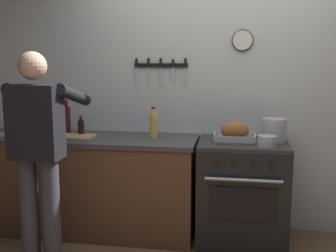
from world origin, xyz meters
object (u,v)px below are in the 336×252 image
object	(u,v)px
roasting_pan	(235,132)
bottle_cooking_oil	(153,125)
saucepan	(267,141)
cutting_board	(74,137)
stove	(242,192)
person_cook	(38,146)
stock_pot	(274,130)
bottle_wine_red	(67,119)
bottle_soy_sauce	(81,128)

from	to	relation	value
roasting_pan	bottle_cooking_oil	size ratio (longest dim) A/B	1.26
roasting_pan	saucepan	distance (m)	0.31
cutting_board	saucepan	bearing A→B (deg)	-2.78
stove	cutting_board	bearing A→B (deg)	-177.08
person_cook	stock_pot	distance (m)	1.95
stock_pot	roasting_pan	bearing A→B (deg)	-170.60
stock_pot	cutting_board	size ratio (longest dim) A/B	0.58
person_cook	saucepan	world-z (taller)	person_cook
stove	bottle_cooking_oil	xyz separation A→B (m)	(-0.80, 0.05, 0.57)
stock_pot	saucepan	size ratio (longest dim) A/B	1.32
bottle_wine_red	roasting_pan	bearing A→B (deg)	-5.91
person_cook	cutting_board	xyz separation A→B (m)	(0.04, 0.60, -0.04)
stove	stock_pot	world-z (taller)	stock_pot
roasting_pan	saucepan	bearing A→B (deg)	-30.55
stove	bottle_cooking_oil	size ratio (longest dim) A/B	3.22
roasting_pan	bottle_wine_red	world-z (taller)	bottle_wine_red
bottle_wine_red	stove	bearing A→B (deg)	-5.49
cutting_board	bottle_soy_sauce	bearing A→B (deg)	75.08
stock_pot	saucepan	xyz separation A→B (m)	(-0.07, -0.21, -0.06)
stock_pot	saucepan	bearing A→B (deg)	-109.30
stove	roasting_pan	xyz separation A→B (m)	(-0.08, -0.00, 0.53)
roasting_pan	bottle_cooking_oil	distance (m)	0.73
bottle_wine_red	bottle_cooking_oil	distance (m)	0.87
roasting_pan	bottle_soy_sauce	world-z (taller)	bottle_soy_sauce
stove	cutting_board	size ratio (longest dim) A/B	2.50
roasting_pan	bottle_cooking_oil	xyz separation A→B (m)	(-0.72, 0.06, 0.04)
roasting_pan	stock_pot	bearing A→B (deg)	9.40
roasting_pan	stove	bearing A→B (deg)	3.17
stove	bottle_wine_red	bearing A→B (deg)	174.51
saucepan	bottle_cooking_oil	world-z (taller)	bottle_cooking_oil
bottle_wine_red	cutting_board	bearing A→B (deg)	-55.84
saucepan	bottle_soy_sauce	bearing A→B (deg)	173.45
stock_pot	bottle_soy_sauce	world-z (taller)	stock_pot
saucepan	bottle_cooking_oil	bearing A→B (deg)	167.87
person_cook	saucepan	bearing A→B (deg)	-82.25
bottle_wine_red	saucepan	bearing A→B (deg)	-9.78
bottle_soy_sauce	bottle_cooking_oil	xyz separation A→B (m)	(0.68, 0.02, 0.04)
roasting_pan	bottle_wine_red	distance (m)	1.60
roasting_pan	stock_pot	size ratio (longest dim) A/B	1.69
bottle_soy_sauce	bottle_cooking_oil	distance (m)	0.68
stove	stock_pot	bearing A→B (deg)	11.25
bottle_wine_red	bottle_soy_sauce	distance (m)	0.24
stock_pot	cutting_board	bearing A→B (deg)	-175.84
person_cook	cutting_board	world-z (taller)	person_cook
saucepan	person_cook	bearing A→B (deg)	-163.39
person_cook	bottle_cooking_oil	size ratio (longest dim) A/B	5.94
bottle_soy_sauce	bottle_cooking_oil	world-z (taller)	bottle_cooking_oil
bottle_soy_sauce	person_cook	bearing A→B (deg)	-95.52
stove	saucepan	xyz separation A→B (m)	(0.18, -0.16, 0.49)
bottle_cooking_oil	person_cook	bearing A→B (deg)	-135.70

